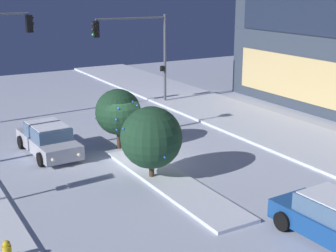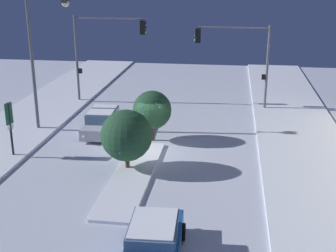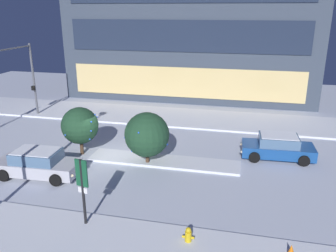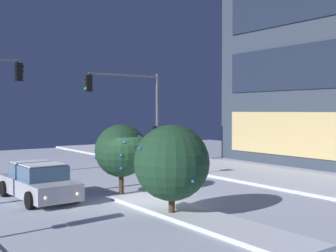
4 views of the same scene
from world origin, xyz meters
name	(u,v)px [view 2 (image 2 of 4)]	position (x,y,z in m)	size (l,w,h in m)	color
ground	(145,152)	(0.00, 0.00, 0.00)	(52.00, 52.00, 0.00)	silver
curb_strip_far	(309,160)	(0.00, 8.85, 0.07)	(52.00, 5.20, 0.14)	silver
median_strip	(133,176)	(3.31, 0.01, 0.07)	(9.00, 1.80, 0.14)	silver
car_near	(103,122)	(-2.95, -3.23, 0.71)	(4.69, 2.20, 1.49)	#B7B7C1
car_far	(154,242)	(9.91, 2.17, 0.71)	(4.41, 2.19, 1.49)	#19478C
traffic_light_corner_far_left	(239,51)	(-9.56, 4.98, 4.20)	(0.32, 5.34, 6.05)	#565960
traffic_light_corner_near_left	(103,43)	(-9.79, -5.00, 4.51)	(0.32, 5.48, 6.52)	#565960
street_lamp_arched	(42,47)	(-2.95, -6.81, 5.28)	(0.56, 2.62, 8.20)	#565960
parking_info_sign	(10,123)	(1.64, -6.98, 1.95)	(0.55, 0.16, 3.04)	black
decorated_tree_median	(127,136)	(2.44, -0.46, 1.84)	(2.62, 2.59, 3.14)	#473323
decorated_tree_right_of_median	(152,110)	(-1.99, 0.06, 1.88)	(2.27, 2.27, 3.02)	#473323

